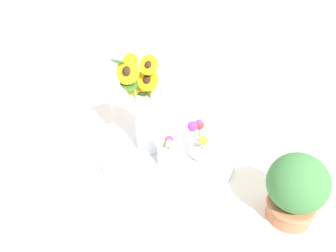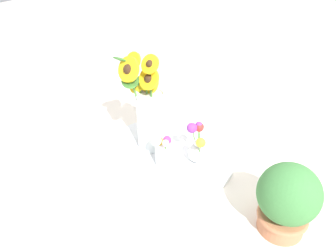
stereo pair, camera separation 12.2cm
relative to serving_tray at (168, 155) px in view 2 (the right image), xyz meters
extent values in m
plane|color=silver|center=(0.04, -0.03, -0.01)|extent=(6.00, 6.00, 0.00)
cylinder|color=silver|center=(0.00, 0.00, 0.00)|extent=(0.53, 0.53, 0.02)
cylinder|color=silver|center=(-0.08, 0.00, 0.13)|extent=(0.11, 0.11, 0.23)
torus|color=silver|center=(-0.08, 0.00, 0.25)|extent=(0.12, 0.12, 0.01)
cylinder|color=#4C8438|center=(-0.09, -0.01, 0.18)|extent=(0.05, 0.03, 0.21)
cylinder|color=yellow|center=(-0.11, 0.00, 0.29)|extent=(0.08, 0.05, 0.07)
sphere|color=#382314|center=(-0.11, 0.00, 0.29)|extent=(0.03, 0.03, 0.03)
cylinder|color=#4C8438|center=(-0.12, -0.01, 0.22)|extent=(0.07, 0.02, 0.28)
cylinder|color=yellow|center=(-0.15, -0.02, 0.36)|extent=(0.08, 0.05, 0.08)
sphere|color=#382314|center=(-0.15, -0.02, 0.36)|extent=(0.03, 0.03, 0.03)
cylinder|color=#4C8438|center=(-0.11, 0.00, 0.15)|extent=(0.07, 0.03, 0.22)
cylinder|color=yellow|center=(-0.15, -0.01, 0.27)|extent=(0.08, 0.04, 0.08)
sphere|color=#382314|center=(-0.15, -0.01, 0.27)|extent=(0.03, 0.03, 0.03)
cylinder|color=#4C8438|center=(-0.10, -0.05, 0.20)|extent=(0.04, 0.06, 0.31)
cylinder|color=yellow|center=(-0.12, -0.07, 0.36)|extent=(0.10, 0.05, 0.09)
sphere|color=#382314|center=(-0.12, -0.07, 0.36)|extent=(0.04, 0.04, 0.04)
cylinder|color=#4C8438|center=(-0.11, 0.02, 0.16)|extent=(0.03, 0.01, 0.20)
cylinder|color=yellow|center=(-0.12, 0.03, 0.26)|extent=(0.09, 0.06, 0.08)
sphere|color=#382314|center=(-0.12, 0.03, 0.26)|extent=(0.03, 0.03, 0.03)
cylinder|color=#4C8438|center=(-0.07, -0.01, 0.22)|extent=(0.01, 0.01, 0.30)
cylinder|color=yellow|center=(-0.07, -0.01, 0.37)|extent=(0.07, 0.05, 0.06)
sphere|color=#382314|center=(-0.07, -0.01, 0.37)|extent=(0.03, 0.03, 0.03)
cylinder|color=#4C8438|center=(-0.08, 0.00, 0.18)|extent=(0.01, 0.04, 0.27)
cylinder|color=yellow|center=(-0.08, -0.02, 0.31)|extent=(0.08, 0.05, 0.08)
sphere|color=#382314|center=(-0.08, -0.02, 0.31)|extent=(0.03, 0.03, 0.03)
ellipsoid|color=#38702D|center=(-0.17, -0.04, 0.37)|extent=(0.11, 0.14, 0.08)
ellipsoid|color=#38702D|center=(-0.13, -0.05, 0.30)|extent=(0.15, 0.15, 0.02)
cylinder|color=white|center=(0.03, -0.06, 0.05)|extent=(0.06, 0.06, 0.09)
cylinder|color=#4C8438|center=(0.05, -0.07, 0.08)|extent=(0.03, 0.03, 0.10)
sphere|color=white|center=(0.06, -0.08, 0.13)|extent=(0.02, 0.02, 0.02)
cylinder|color=#4C8438|center=(0.03, -0.05, 0.07)|extent=(0.01, 0.02, 0.08)
sphere|color=#C6337A|center=(0.03, -0.04, 0.11)|extent=(0.03, 0.03, 0.03)
cylinder|color=#4C8438|center=(0.01, -0.06, 0.07)|extent=(0.02, 0.01, 0.06)
sphere|color=yellow|center=(0.01, -0.07, 0.11)|extent=(0.04, 0.04, 0.04)
cylinder|color=#4C8438|center=(0.02, -0.07, 0.08)|extent=(0.02, 0.02, 0.07)
sphere|color=white|center=(0.01, -0.08, 0.12)|extent=(0.04, 0.04, 0.04)
sphere|color=white|center=(0.12, 0.04, 0.05)|extent=(0.08, 0.08, 0.08)
cylinder|color=white|center=(0.12, 0.04, 0.10)|extent=(0.04, 0.04, 0.02)
cylinder|color=#568E42|center=(0.10, 0.03, 0.09)|extent=(0.03, 0.01, 0.11)
sphere|color=purple|center=(0.09, 0.03, 0.15)|extent=(0.04, 0.04, 0.04)
cylinder|color=#568E42|center=(0.14, 0.01, 0.09)|extent=(0.02, 0.03, 0.08)
sphere|color=yellow|center=(0.15, 0.00, 0.13)|extent=(0.04, 0.04, 0.04)
cylinder|color=#568E42|center=(0.11, 0.04, 0.10)|extent=(0.03, 0.04, 0.11)
sphere|color=purple|center=(0.10, 0.06, 0.15)|extent=(0.03, 0.03, 0.03)
cylinder|color=#568E42|center=(0.11, 0.05, 0.09)|extent=(0.02, 0.01, 0.11)
sphere|color=red|center=(0.10, 0.06, 0.15)|extent=(0.04, 0.04, 0.04)
cylinder|color=#B7704C|center=(0.49, -0.05, 0.02)|extent=(0.14, 0.14, 0.06)
torus|color=#B7704C|center=(0.49, -0.05, 0.04)|extent=(0.15, 0.15, 0.02)
ellipsoid|color=#3D7A3D|center=(0.49, -0.05, 0.14)|extent=(0.18, 0.18, 0.18)
camera|label=1|loc=(0.55, -0.85, 0.82)|focal=35.00mm
camera|label=2|loc=(0.65, -0.78, 0.82)|focal=35.00mm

